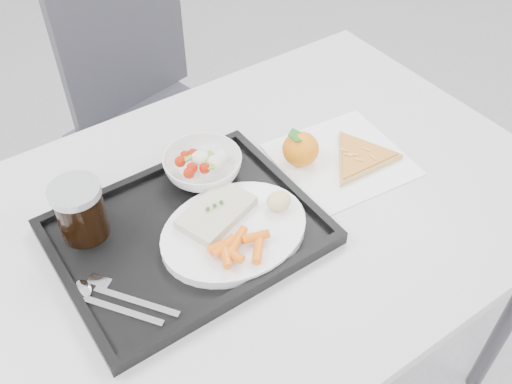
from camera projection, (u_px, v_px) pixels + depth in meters
table at (246, 233)px, 1.12m from camera, size 1.20×0.80×0.75m
chair at (148, 101)px, 1.67m from camera, size 0.50×0.50×0.93m
tray at (187, 233)px, 1.02m from camera, size 0.45×0.35×0.03m
dinner_plate at (234, 231)px, 1.00m from camera, size 0.27×0.27×0.02m
fish_fillet at (216, 212)px, 1.01m from camera, size 0.15×0.12×0.03m
bread_roll at (279, 201)px, 1.02m from camera, size 0.06×0.05×0.03m
salad_bowl at (203, 166)px, 1.10m from camera, size 0.15×0.15×0.05m
cola_glass at (80, 210)px, 0.97m from camera, size 0.09×0.09×0.11m
cutlery at (111, 298)px, 0.91m from camera, size 0.13×0.16×0.01m
napkin at (341, 159)px, 1.17m from camera, size 0.27×0.26×0.00m
tangerine at (301, 149)px, 1.14m from camera, size 0.08×0.08×0.07m
pizza_slice at (361, 157)px, 1.16m from camera, size 0.25×0.25×0.02m
carrot_pile at (236, 247)px, 0.95m from camera, size 0.11×0.08×0.02m
salad_contents at (202, 160)px, 1.10m from camera, size 0.10×0.08×0.03m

